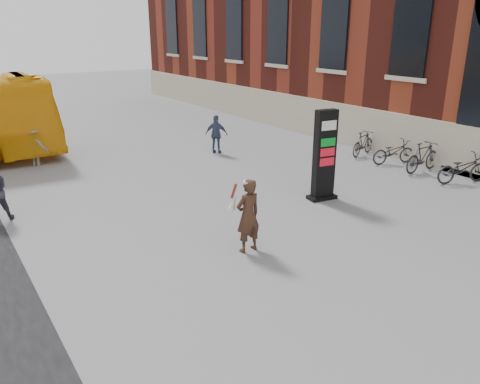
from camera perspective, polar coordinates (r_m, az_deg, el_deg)
ground at (r=11.11m, az=4.24°, el=-7.55°), size 100.00×100.00×0.00m
info_pylon at (r=14.35m, az=10.24°, el=4.39°), size 0.95×0.59×2.77m
woman at (r=10.88m, az=0.95°, el=-2.79°), size 0.68×0.63×1.79m
pedestrian_b at (r=19.53m, az=-23.71°, el=5.19°), size 1.12×1.09×1.54m
pedestrian_c at (r=19.73m, az=-2.88°, el=7.04°), size 0.94×0.96×1.61m
bike_4 at (r=17.60m, az=25.51°, el=2.62°), size 2.06×1.29×1.02m
bike_5 at (r=18.39m, az=21.39°, el=4.00°), size 1.87×0.54×1.12m
bike_6 at (r=19.14m, az=18.20°, el=4.67°), size 1.90×1.13×0.94m
bike_7 at (r=20.08m, az=14.76°, el=5.76°), size 1.74×0.89×1.01m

